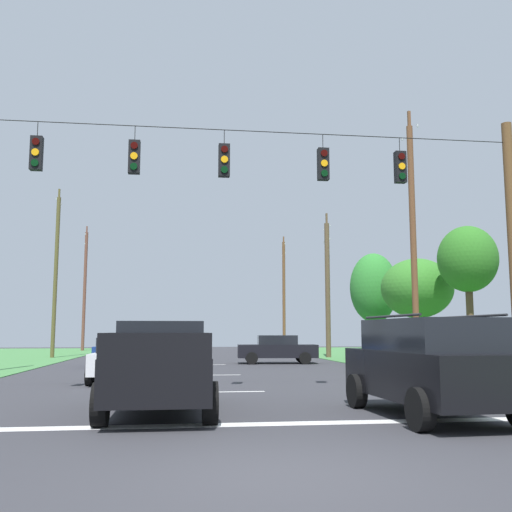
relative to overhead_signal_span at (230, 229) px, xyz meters
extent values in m
plane|color=#333338|center=(-0.14, -9.05, -4.61)|extent=(120.00, 120.00, 0.00)
cube|color=white|center=(-0.14, -5.12, -4.60)|extent=(14.82, 0.45, 0.01)
cube|color=white|center=(-0.14, 0.88, -4.60)|extent=(2.50, 0.15, 0.01)
cube|color=white|center=(-0.14, 7.49, -4.60)|extent=(2.50, 0.15, 0.01)
cube|color=white|center=(-0.14, 14.88, -4.60)|extent=(2.50, 0.15, 0.01)
cylinder|color=black|center=(0.02, 0.00, 2.90)|extent=(17.08, 0.02, 0.02)
cylinder|color=black|center=(-5.36, 0.00, 2.68)|extent=(0.02, 0.02, 0.44)
cube|color=black|center=(-5.36, 0.00, 1.98)|extent=(0.32, 0.24, 0.95)
cylinder|color=#310503|center=(-5.36, -0.14, 2.28)|extent=(0.20, 0.04, 0.20)
cylinder|color=orange|center=(-5.36, -0.14, 1.98)|extent=(0.20, 0.04, 0.20)
cylinder|color=black|center=(-5.36, -0.14, 1.68)|extent=(0.20, 0.04, 0.20)
cylinder|color=black|center=(-2.71, 0.00, 2.68)|extent=(0.02, 0.02, 0.44)
cube|color=black|center=(-2.71, 0.00, 1.98)|extent=(0.32, 0.24, 0.95)
cylinder|color=#310503|center=(-2.71, -0.14, 2.28)|extent=(0.20, 0.04, 0.20)
cylinder|color=orange|center=(-2.71, -0.14, 1.98)|extent=(0.20, 0.04, 0.20)
cylinder|color=black|center=(-2.71, -0.14, 1.68)|extent=(0.20, 0.04, 0.20)
cylinder|color=black|center=(-0.18, 0.00, 2.68)|extent=(0.02, 0.02, 0.44)
cube|color=black|center=(-0.18, 0.00, 1.98)|extent=(0.32, 0.24, 0.95)
cylinder|color=#310503|center=(-0.18, -0.14, 2.28)|extent=(0.20, 0.04, 0.20)
cylinder|color=orange|center=(-0.18, -0.14, 1.98)|extent=(0.20, 0.04, 0.20)
cylinder|color=black|center=(-0.18, -0.14, 1.68)|extent=(0.20, 0.04, 0.20)
cylinder|color=black|center=(2.73, 0.00, 2.68)|extent=(0.02, 0.02, 0.44)
cube|color=black|center=(2.73, 0.00, 1.98)|extent=(0.32, 0.24, 0.95)
cylinder|color=#310503|center=(2.73, -0.14, 2.28)|extent=(0.20, 0.04, 0.20)
cylinder|color=orange|center=(2.73, -0.14, 1.98)|extent=(0.20, 0.04, 0.20)
cylinder|color=black|center=(2.73, -0.14, 1.68)|extent=(0.20, 0.04, 0.20)
cylinder|color=black|center=(5.09, 0.00, 2.68)|extent=(0.02, 0.02, 0.44)
cube|color=black|center=(5.09, 0.00, 1.98)|extent=(0.32, 0.24, 0.95)
cylinder|color=#310503|center=(5.09, -0.14, 2.28)|extent=(0.20, 0.04, 0.20)
cylinder|color=orange|center=(5.09, -0.14, 1.98)|extent=(0.20, 0.04, 0.20)
cylinder|color=black|center=(5.09, -0.14, 1.68)|extent=(0.20, 0.04, 0.20)
cube|color=black|center=(-1.79, -3.25, -3.78)|extent=(2.03, 5.41, 0.85)
cube|color=black|center=(-1.78, -2.60, -3.01)|extent=(1.86, 1.91, 0.70)
cube|color=black|center=(-2.73, -4.59, -3.13)|extent=(0.11, 2.38, 0.45)
cube|color=black|center=(-0.85, -4.60, -3.13)|extent=(0.11, 2.38, 0.45)
cube|color=black|center=(-1.80, -5.90, -3.13)|extent=(1.96, 0.11, 0.45)
cylinder|color=black|center=(-2.78, -1.40, -4.21)|extent=(0.28, 0.80, 0.80)
cylinder|color=black|center=(-0.78, -1.42, -4.21)|extent=(0.28, 0.80, 0.80)
cylinder|color=black|center=(-2.79, -5.08, -4.21)|extent=(0.28, 0.80, 0.80)
cylinder|color=black|center=(-0.79, -5.09, -4.21)|extent=(0.28, 0.80, 0.80)
cube|color=black|center=(3.69, -4.67, -3.75)|extent=(2.14, 4.87, 0.95)
cube|color=black|center=(3.70, -4.82, -2.95)|extent=(1.93, 3.27, 0.65)
cylinder|color=black|center=(2.85, -4.86, -2.58)|extent=(0.16, 2.72, 0.05)
cylinder|color=black|center=(4.54, -4.79, -2.58)|extent=(0.16, 2.72, 0.05)
cylinder|color=black|center=(2.65, -3.08, -4.23)|extent=(0.29, 0.77, 0.76)
cylinder|color=black|center=(4.60, -3.01, -4.23)|extent=(0.29, 0.77, 0.76)
cylinder|color=black|center=(2.78, -6.34, -4.23)|extent=(0.29, 0.77, 0.76)
cube|color=silver|center=(-3.23, 4.74, -3.94)|extent=(1.99, 4.38, 0.70)
cube|color=black|center=(-3.23, 4.74, -3.34)|extent=(1.71, 2.17, 0.50)
cylinder|color=black|center=(-2.39, 3.28, -4.29)|extent=(0.25, 0.65, 0.64)
cylinder|color=black|center=(-4.19, 3.36, -4.29)|extent=(0.25, 0.65, 0.64)
cylinder|color=black|center=(-2.27, 6.11, -4.29)|extent=(0.25, 0.65, 0.64)
cylinder|color=black|center=(-4.06, 6.19, -4.29)|extent=(0.25, 0.65, 0.64)
cube|color=navy|center=(-4.45, 14.04, -3.94)|extent=(1.80, 4.30, 0.70)
cube|color=black|center=(-4.45, 14.04, -3.34)|extent=(1.62, 2.10, 0.50)
cylinder|color=black|center=(-5.35, 15.46, -4.29)|extent=(0.22, 0.64, 0.64)
cylinder|color=black|center=(-3.55, 15.46, -4.29)|extent=(0.22, 0.64, 0.64)
cylinder|color=black|center=(-5.36, 12.62, -4.29)|extent=(0.22, 0.64, 0.64)
cylinder|color=black|center=(-3.56, 12.62, -4.29)|extent=(0.22, 0.64, 0.64)
cube|color=black|center=(3.97, 15.62, -3.94)|extent=(4.43, 2.15, 0.70)
cube|color=black|center=(3.97, 15.62, -3.34)|extent=(2.23, 1.79, 0.50)
cylinder|color=black|center=(2.48, 14.84, -4.29)|extent=(0.66, 0.27, 0.64)
cylinder|color=black|center=(2.63, 16.63, -4.29)|extent=(0.66, 0.27, 0.64)
cylinder|color=black|center=(5.31, 14.61, -4.29)|extent=(0.66, 0.27, 0.64)
cylinder|color=black|center=(5.46, 16.40, -4.29)|extent=(0.66, 0.27, 0.64)
cylinder|color=brown|center=(8.59, 7.57, 0.76)|extent=(0.27, 0.27, 10.73)
cube|color=brown|center=(8.59, 7.57, 5.73)|extent=(0.12, 0.12, 2.19)
cylinder|color=#B2B7BC|center=(8.59, 8.44, 5.85)|extent=(0.08, 0.08, 0.12)
cylinder|color=#B2B7BC|center=(8.59, 6.70, 5.85)|extent=(0.08, 0.08, 0.12)
cylinder|color=brown|center=(8.55, 22.15, -0.08)|extent=(0.33, 0.33, 9.05)
cube|color=brown|center=(8.55, 22.15, 4.05)|extent=(0.12, 0.12, 2.19)
cylinder|color=#B2B7BC|center=(8.55, 23.03, 4.17)|extent=(0.08, 0.08, 0.12)
cylinder|color=#B2B7BC|center=(8.55, 21.28, 4.17)|extent=(0.08, 0.08, 0.12)
cube|color=brown|center=(8.55, 22.15, 3.15)|extent=(0.12, 0.12, 1.93)
cylinder|color=#B2B7BC|center=(8.55, 22.92, 3.27)|extent=(0.08, 0.08, 0.12)
cylinder|color=#B2B7BC|center=(8.55, 21.38, 3.27)|extent=(0.08, 0.08, 0.12)
cylinder|color=brown|center=(8.60, 38.96, 0.55)|extent=(0.28, 0.28, 10.33)
cube|color=brown|center=(8.60, 38.96, 5.32)|extent=(0.12, 0.12, 1.87)
cylinder|color=#B2B7BC|center=(8.60, 39.71, 5.44)|extent=(0.08, 0.08, 0.12)
cylinder|color=#B2B7BC|center=(8.60, 38.22, 5.44)|extent=(0.08, 0.08, 0.12)
cube|color=brown|center=(8.60, 38.96, 4.42)|extent=(0.12, 0.12, 2.32)
cylinder|color=#B2B7BC|center=(8.60, 39.89, 4.54)|extent=(0.08, 0.08, 0.12)
cylinder|color=#B2B7BC|center=(8.60, 38.04, 4.54)|extent=(0.08, 0.08, 0.12)
cylinder|color=brown|center=(-9.57, 24.08, 0.77)|extent=(0.26, 0.26, 10.76)
cube|color=brown|center=(-9.57, 24.08, 5.75)|extent=(0.12, 0.12, 1.98)
cylinder|color=#B2B7BC|center=(-9.57, 24.87, 5.87)|extent=(0.08, 0.08, 0.12)
cylinder|color=#B2B7BC|center=(-9.57, 23.29, 5.87)|extent=(0.08, 0.08, 0.12)
cylinder|color=brown|center=(-9.89, 38.60, 0.79)|extent=(0.28, 0.28, 10.80)
cube|color=brown|center=(-9.89, 38.60, 5.79)|extent=(0.12, 0.12, 1.93)
cylinder|color=#B2B7BC|center=(-9.89, 39.37, 5.91)|extent=(0.08, 0.08, 0.12)
cylinder|color=#B2B7BC|center=(-9.89, 37.83, 5.91)|extent=(0.08, 0.08, 0.12)
cube|color=brown|center=(-9.89, 38.60, 4.89)|extent=(0.12, 0.12, 2.19)
cylinder|color=#B2B7BC|center=(-9.89, 39.47, 5.01)|extent=(0.08, 0.08, 0.12)
cylinder|color=#B2B7BC|center=(-9.89, 37.72, 5.01)|extent=(0.08, 0.08, 0.12)
cylinder|color=brown|center=(12.64, 10.65, -2.43)|extent=(0.35, 0.35, 4.36)
ellipsoid|color=#2D7021|center=(12.64, 10.65, 0.65)|extent=(2.90, 2.90, 3.26)
cylinder|color=brown|center=(10.58, 18.67, -3.00)|extent=(0.26, 0.26, 3.22)
ellipsoid|color=#2E7F2F|center=(10.58, 18.67, -0.20)|extent=(2.93, 2.93, 4.29)
cylinder|color=brown|center=(11.49, 14.19, -3.02)|extent=(0.36, 0.36, 3.18)
ellipsoid|color=#357A28|center=(11.49, 14.19, -0.54)|extent=(3.89, 3.89, 3.24)
camera|label=1|loc=(-1.42, -16.30, -2.88)|focal=41.19mm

